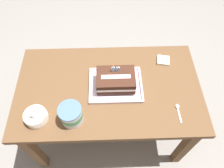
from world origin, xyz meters
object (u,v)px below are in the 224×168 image
foil_tray (116,85)px  ice_cream_tub (71,114)px  bowl_stack (36,117)px  napkin_pile (163,60)px  birthday_cake (116,80)px  serving_spoon_near_tray (178,108)px

foil_tray → ice_cream_tub: 0.35m
bowl_stack → ice_cream_tub: size_ratio=1.01×
napkin_pile → foil_tray: bearing=-150.0°
bowl_stack → ice_cream_tub: 0.21m
birthday_cake → bowl_stack: size_ratio=1.75×
foil_tray → ice_cream_tub: size_ratio=2.54×
birthday_cake → bowl_stack: birthday_cake is taller
foil_tray → bowl_stack: (-0.47, -0.22, 0.02)m
bowl_stack → serving_spoon_near_tray: 0.85m
bowl_stack → napkin_pile: 0.92m
birthday_cake → serving_spoon_near_tray: size_ratio=1.96×
foil_tray → birthday_cake: birthday_cake is taller
bowl_stack → napkin_pile: (0.82, 0.42, -0.02)m
bowl_stack → foil_tray: bearing=24.9°
bowl_stack → serving_spoon_near_tray: size_ratio=1.12×
foil_tray → serving_spoon_near_tray: size_ratio=2.80×
birthday_cake → napkin_pile: (0.34, 0.20, -0.06)m
napkin_pile → ice_cream_tub: bearing=-145.0°
foil_tray → serving_spoon_near_tray: (0.37, -0.18, -0.00)m
birthday_cake → bowl_stack: 0.52m
birthday_cake → napkin_pile: size_ratio=2.44×
ice_cream_tub → serving_spoon_near_tray: 0.64m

